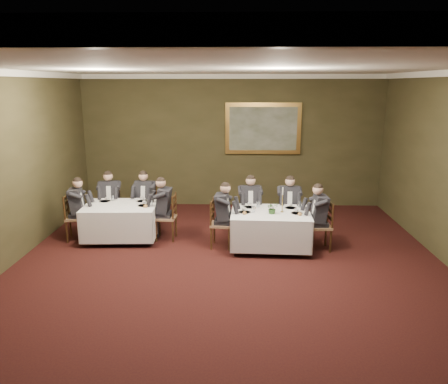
# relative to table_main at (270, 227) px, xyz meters

# --- Properties ---
(ground) EXTENTS (10.00, 10.00, 0.00)m
(ground) POSITION_rel_table_main_xyz_m (-0.81, -1.73, -0.45)
(ground) COLOR black
(ground) RESTS_ON ground
(ceiling) EXTENTS (8.00, 10.00, 0.10)m
(ceiling) POSITION_rel_table_main_xyz_m (-0.81, -1.73, 3.05)
(ceiling) COLOR silver
(ceiling) RESTS_ON back_wall
(back_wall) EXTENTS (8.00, 0.10, 3.50)m
(back_wall) POSITION_rel_table_main_xyz_m (-0.81, 3.27, 1.30)
(back_wall) COLOR #332F19
(back_wall) RESTS_ON ground
(crown_molding) EXTENTS (8.00, 10.00, 0.12)m
(crown_molding) POSITION_rel_table_main_xyz_m (-0.81, -1.73, 2.99)
(crown_molding) COLOR white
(crown_molding) RESTS_ON back_wall
(table_main) EXTENTS (1.63, 1.27, 0.67)m
(table_main) POSITION_rel_table_main_xyz_m (0.00, 0.00, 0.00)
(table_main) COLOR #301E0D
(table_main) RESTS_ON ground
(table_second) EXTENTS (1.58, 1.23, 0.67)m
(table_second) POSITION_rel_table_main_xyz_m (-3.14, 0.42, -0.00)
(table_second) COLOR #301E0D
(table_second) RESTS_ON ground
(chair_main_backleft) EXTENTS (0.47, 0.45, 1.00)m
(chair_main_backleft) POSITION_rel_table_main_xyz_m (-0.39, 0.83, -0.17)
(chair_main_backleft) COLOR #896545
(chair_main_backleft) RESTS_ON ground
(diner_main_backleft) EXTENTS (0.44, 0.51, 1.35)m
(diner_main_backleft) POSITION_rel_table_main_xyz_m (-0.39, 0.82, 0.06)
(diner_main_backleft) COLOR black
(diner_main_backleft) RESTS_ON chair_main_backleft
(chair_main_backright) EXTENTS (0.45, 0.43, 1.00)m
(chair_main_backright) POSITION_rel_table_main_xyz_m (0.45, 0.80, -0.17)
(chair_main_backright) COLOR #896545
(chair_main_backright) RESTS_ON ground
(diner_main_backright) EXTENTS (0.43, 0.49, 1.35)m
(diner_main_backright) POSITION_rel_table_main_xyz_m (0.45, 0.78, 0.06)
(diner_main_backright) COLOR black
(diner_main_backright) RESTS_ON chair_main_backright
(chair_main_endleft) EXTENTS (0.46, 0.48, 1.00)m
(chair_main_endleft) POSITION_rel_table_main_xyz_m (-1.00, 0.04, -0.17)
(chair_main_endleft) COLOR #896545
(chair_main_endleft) RESTS_ON ground
(diner_main_endleft) EXTENTS (0.52, 0.45, 1.35)m
(diner_main_endleft) POSITION_rel_table_main_xyz_m (-0.99, 0.04, 0.06)
(diner_main_endleft) COLOR black
(diner_main_endleft) RESTS_ON chair_main_endleft
(chair_main_endright) EXTENTS (0.44, 0.46, 1.00)m
(chair_main_endright) POSITION_rel_table_main_xyz_m (1.00, -0.04, -0.17)
(chair_main_endright) COLOR #896545
(chair_main_endright) RESTS_ON ground
(diner_main_endright) EXTENTS (0.50, 0.44, 1.35)m
(diner_main_endright) POSITION_rel_table_main_xyz_m (0.99, -0.04, 0.06)
(diner_main_endright) COLOR black
(diner_main_endright) RESTS_ON chair_main_endright
(chair_sec_backleft) EXTENTS (0.49, 0.48, 1.00)m
(chair_sec_backleft) POSITION_rel_table_main_xyz_m (-3.58, 1.18, -0.17)
(chair_sec_backleft) COLOR #896545
(chair_sec_backleft) RESTS_ON ground
(diner_sec_backleft) EXTENTS (0.46, 0.53, 1.35)m
(diner_sec_backleft) POSITION_rel_table_main_xyz_m (-3.58, 1.17, 0.06)
(diner_sec_backleft) COLOR black
(diner_sec_backleft) RESTS_ON chair_sec_backleft
(chair_sec_backright) EXTENTS (0.51, 0.49, 1.00)m
(chair_sec_backright) POSITION_rel_table_main_xyz_m (-2.77, 1.22, -0.17)
(chair_sec_backright) COLOR #896545
(chair_sec_backright) RESTS_ON ground
(diner_sec_backright) EXTENTS (0.48, 0.54, 1.35)m
(diner_sec_backright) POSITION_rel_table_main_xyz_m (-2.77, 1.21, 0.06)
(diner_sec_backright) COLOR black
(diner_sec_backright) RESTS_ON chair_sec_backright
(chair_sec_endright) EXTENTS (0.44, 0.46, 1.00)m
(chair_sec_endright) POSITION_rel_table_main_xyz_m (-2.18, 0.46, -0.17)
(chair_sec_endright) COLOR #896545
(chair_sec_endright) RESTS_ON ground
(diner_sec_endright) EXTENTS (0.50, 0.43, 1.35)m
(diner_sec_endright) POSITION_rel_table_main_xyz_m (-2.19, 0.46, 0.06)
(diner_sec_endright) COLOR black
(diner_sec_endright) RESTS_ON chair_sec_endright
(chair_sec_endleft) EXTENTS (0.49, 0.51, 1.00)m
(chair_sec_endleft) POSITION_rel_table_main_xyz_m (-4.10, 0.38, -0.17)
(chair_sec_endleft) COLOR #896545
(chair_sec_endleft) RESTS_ON ground
(diner_sec_endleft) EXTENTS (0.54, 0.48, 1.35)m
(diner_sec_endleft) POSITION_rel_table_main_xyz_m (-4.09, 0.38, 0.06)
(diner_sec_endleft) COLOR black
(diner_sec_endleft) RESTS_ON chair_sec_endleft
(centerpiece) EXTENTS (0.28, 0.26, 0.25)m
(centerpiece) POSITION_rel_table_main_xyz_m (0.02, -0.12, 0.44)
(centerpiece) COLOR #2D5926
(centerpiece) RESTS_ON table_main
(candlestick) EXTENTS (0.08, 0.08, 0.52)m
(candlestick) POSITION_rel_table_main_xyz_m (0.23, 0.01, 0.51)
(candlestick) COLOR #B59437
(candlestick) RESTS_ON table_main
(place_setting_table_main) EXTENTS (0.33, 0.31, 0.14)m
(place_setting_table_main) POSITION_rel_table_main_xyz_m (-0.36, 0.37, 0.35)
(place_setting_table_main) COLOR white
(place_setting_table_main) RESTS_ON table_main
(place_setting_table_second) EXTENTS (0.33, 0.31, 0.14)m
(place_setting_table_second) POSITION_rel_table_main_xyz_m (-3.51, 0.75, 0.35)
(place_setting_table_second) COLOR white
(place_setting_table_second) RESTS_ON table_second
(painting) EXTENTS (1.99, 0.09, 1.35)m
(painting) POSITION_rel_table_main_xyz_m (0.00, 3.21, 1.66)
(painting) COLOR #C09646
(painting) RESTS_ON back_wall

